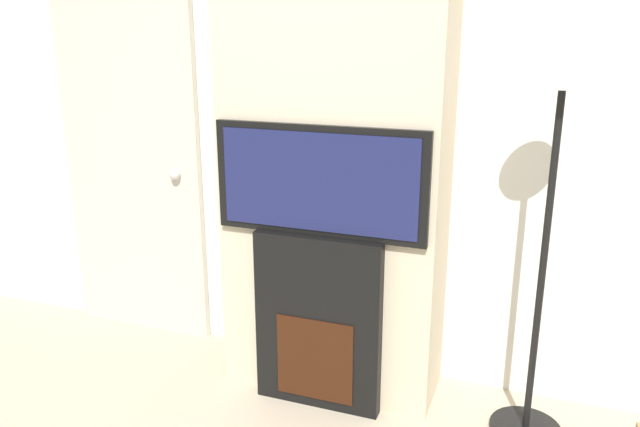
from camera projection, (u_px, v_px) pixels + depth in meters
wall_back at (351, 109)px, 3.03m from camera, size 6.00×0.06×2.70m
chimney_breast at (336, 115)px, 2.82m from camera, size 1.03×0.41×2.70m
fireplace at (320, 321)px, 2.90m from camera, size 0.60×0.15×0.84m
television at (320, 181)px, 2.71m from camera, size 0.97×0.07×0.49m
floor_lamp at (549, 211)px, 2.50m from camera, size 0.31×0.31×1.61m
entry_door at (132, 162)px, 3.50m from camera, size 0.87×0.09×2.01m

